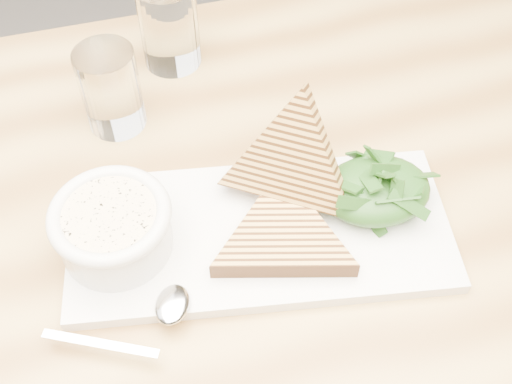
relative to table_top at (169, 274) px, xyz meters
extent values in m
cube|color=tan|center=(0.00, 0.00, 0.00)|extent=(1.27, 0.89, 0.04)
cylinder|color=tan|center=(0.56, 0.36, -0.38)|extent=(0.06, 0.06, 0.73)
cube|color=white|center=(0.10, 0.01, 0.03)|extent=(0.40, 0.21, 0.01)
cylinder|color=white|center=(-0.04, 0.02, 0.06)|extent=(0.11, 0.11, 0.04)
cylinder|color=beige|center=(-0.04, 0.02, 0.08)|extent=(0.09, 0.09, 0.01)
torus|color=white|center=(-0.04, 0.02, 0.08)|extent=(0.12, 0.12, 0.01)
ellipsoid|color=#183E15|center=(0.22, 0.02, 0.06)|extent=(0.11, 0.09, 0.04)
ellipsoid|color=silver|center=(0.00, -0.06, 0.04)|extent=(0.05, 0.05, 0.01)
cube|color=silver|center=(-0.07, -0.08, 0.04)|extent=(0.10, 0.05, 0.00)
cylinder|color=white|center=(-0.03, 0.21, 0.07)|extent=(0.07, 0.07, 0.10)
cylinder|color=white|center=(0.05, 0.30, 0.08)|extent=(0.07, 0.07, 0.11)
camera|label=1|loc=(0.02, -0.35, 0.57)|focal=45.00mm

